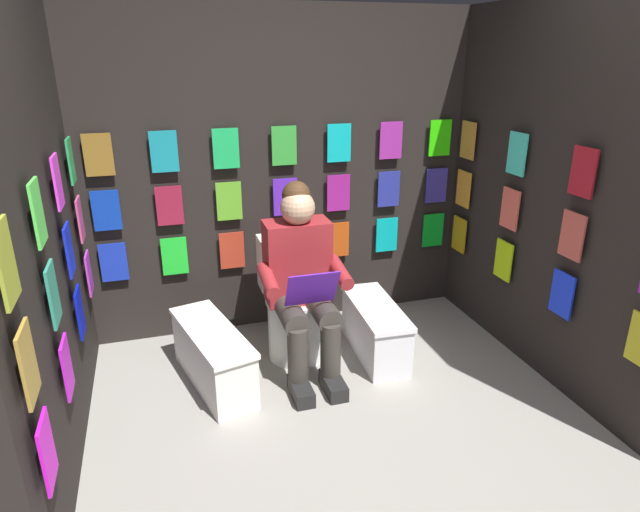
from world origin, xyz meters
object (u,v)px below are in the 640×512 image
person_reading (302,281)px  comic_longbox_near (375,329)px  toilet (294,306)px  comic_longbox_far (213,356)px

person_reading → comic_longbox_near: (-0.50, -0.02, -0.42)m
toilet → comic_longbox_far: size_ratio=0.91×
person_reading → comic_longbox_far: bearing=2.5°
comic_longbox_far → person_reading: bearing=168.4°
person_reading → comic_longbox_far: 0.70m
toilet → person_reading: size_ratio=0.65×
toilet → comic_longbox_near: 0.56m
toilet → comic_longbox_near: bearing=157.9°
comic_longbox_near → comic_longbox_far: comic_longbox_far is taller
person_reading → comic_longbox_near: person_reading is taller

